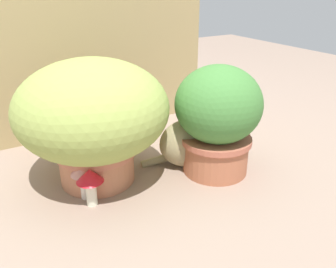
{
  "coord_description": "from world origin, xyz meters",
  "views": [
    {
      "loc": [
        -0.61,
        -1.22,
        0.79
      ],
      "look_at": [
        0.11,
        -0.02,
        0.18
      ],
      "focal_mm": 38.4,
      "sensor_mm": 36.0,
      "label": 1
    }
  ],
  "objects_px": {
    "mushroom_ornament_red": "(90,180)",
    "leafy_planter": "(218,117)",
    "mushroom_ornament_pink": "(83,172)",
    "grass_planter": "(93,115)",
    "cat": "(191,140)"
  },
  "relations": [
    {
      "from": "mushroom_ornament_red",
      "to": "mushroom_ornament_pink",
      "type": "relative_size",
      "value": 0.95
    },
    {
      "from": "grass_planter",
      "to": "leafy_planter",
      "type": "distance_m",
      "value": 0.51
    },
    {
      "from": "grass_planter",
      "to": "cat",
      "type": "distance_m",
      "value": 0.46
    },
    {
      "from": "leafy_planter",
      "to": "mushroom_ornament_red",
      "type": "distance_m",
      "value": 0.58
    },
    {
      "from": "grass_planter",
      "to": "mushroom_ornament_red",
      "type": "bearing_deg",
      "value": -117.86
    },
    {
      "from": "grass_planter",
      "to": "mushroom_ornament_pink",
      "type": "distance_m",
      "value": 0.23
    },
    {
      "from": "cat",
      "to": "mushroom_ornament_red",
      "type": "relative_size",
      "value": 2.45
    },
    {
      "from": "mushroom_ornament_red",
      "to": "leafy_planter",
      "type": "bearing_deg",
      "value": -2.93
    },
    {
      "from": "cat",
      "to": "mushroom_ornament_red",
      "type": "height_order",
      "value": "cat"
    },
    {
      "from": "leafy_planter",
      "to": "mushroom_ornament_red",
      "type": "xyz_separation_m",
      "value": [
        -0.56,
        0.03,
        -0.15
      ]
    },
    {
      "from": "mushroom_ornament_red",
      "to": "mushroom_ornament_pink",
      "type": "xyz_separation_m",
      "value": [
        -0.01,
        0.06,
        0.01
      ]
    },
    {
      "from": "mushroom_ornament_pink",
      "to": "grass_planter",
      "type": "bearing_deg",
      "value": 49.49
    },
    {
      "from": "grass_planter",
      "to": "mushroom_ornament_red",
      "type": "relative_size",
      "value": 4.02
    },
    {
      "from": "mushroom_ornament_red",
      "to": "grass_planter",
      "type": "bearing_deg",
      "value": 62.14
    },
    {
      "from": "cat",
      "to": "mushroom_ornament_red",
      "type": "bearing_deg",
      "value": -171.6
    }
  ]
}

